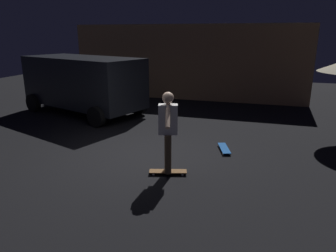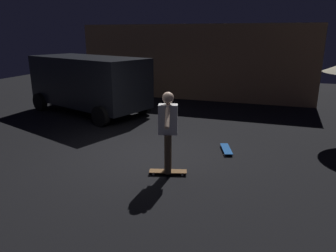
# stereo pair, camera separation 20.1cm
# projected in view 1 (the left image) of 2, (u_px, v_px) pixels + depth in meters

# --- Properties ---
(ground_plane) EXTENTS (28.00, 28.00, 0.00)m
(ground_plane) POSITION_uv_depth(u_px,v_px,m) (141.00, 156.00, 7.57)
(ground_plane) COLOR black
(low_building) EXTENTS (10.33, 3.98, 3.22)m
(low_building) POSITION_uv_depth(u_px,v_px,m) (195.00, 59.00, 15.43)
(low_building) COLOR #AD7F56
(low_building) RESTS_ON ground_plane
(parked_van) EXTENTS (4.97, 3.45, 2.03)m
(parked_van) POSITION_uv_depth(u_px,v_px,m) (83.00, 82.00, 11.38)
(parked_van) COLOR black
(parked_van) RESTS_ON ground_plane
(skateboard_ridden) EXTENTS (0.80, 0.41, 0.07)m
(skateboard_ridden) POSITION_uv_depth(u_px,v_px,m) (168.00, 172.00, 6.59)
(skateboard_ridden) COLOR olive
(skateboard_ridden) RESTS_ON ground_plane
(skateboard_spare) EXTENTS (0.43, 0.80, 0.07)m
(skateboard_spare) POSITION_uv_depth(u_px,v_px,m) (224.00, 148.00, 7.92)
(skateboard_spare) COLOR #1959B2
(skateboard_spare) RESTS_ON ground_plane
(skater) EXTENTS (0.43, 0.97, 1.67)m
(skater) POSITION_uv_depth(u_px,v_px,m) (168.00, 127.00, 6.32)
(skater) COLOR brown
(skater) RESTS_ON skateboard_ridden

